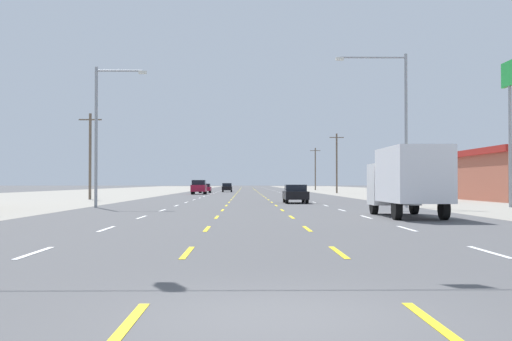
{
  "coord_description": "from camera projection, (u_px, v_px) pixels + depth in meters",
  "views": [
    {
      "loc": [
        -0.41,
        -7.69,
        1.62
      ],
      "look_at": [
        0.55,
        49.88,
        2.72
      ],
      "focal_mm": 44.61,
      "sensor_mm": 36.0,
      "label": 1
    }
  ],
  "objects": [
    {
      "name": "sedan_far_left_midfar",
      "position": [
        205.0,
        188.0,
        100.8
      ],
      "size": [
        1.8,
        4.5,
        1.46
      ],
      "color": "maroon",
      "rests_on": "ground"
    },
    {
      "name": "utility_pole_right_row_3",
      "position": [
        315.0,
        168.0,
        137.2
      ],
      "size": [
        2.2,
        0.26,
        9.15
      ],
      "color": "brown",
      "rests_on": "ground"
    },
    {
      "name": "pole_sign_right_row_1",
      "position": [
        510.0,
        96.0,
        41.69
      ],
      "size": [
        0.24,
        2.25,
        9.62
      ],
      "color": "gray",
      "rests_on": "ground"
    },
    {
      "name": "utility_pole_left_row_1",
      "position": [
        90.0,
        154.0,
        61.18
      ],
      "size": [
        2.2,
        0.26,
        8.3
      ],
      "color": "brown",
      "rests_on": "ground"
    },
    {
      "name": "lot_apron_left",
      "position": [
        35.0,
        197.0,
        73.23
      ],
      "size": [
        28.0,
        440.0,
        0.01
      ],
      "primitive_type": "cube",
      "color": "gray",
      "rests_on": "ground"
    },
    {
      "name": "lot_apron_right",
      "position": [
        461.0,
        196.0,
        74.05
      ],
      "size": [
        28.0,
        440.0,
        0.01
      ],
      "primitive_type": "cube",
      "color": "gray",
      "rests_on": "ground"
    },
    {
      "name": "hatchback_inner_left_far",
      "position": [
        227.0,
        187.0,
        110.37
      ],
      "size": [
        1.72,
        3.9,
        1.54
      ],
      "color": "black",
      "rests_on": "ground"
    },
    {
      "name": "lane_markings",
      "position": [
        248.0,
        192.0,
        112.13
      ],
      "size": [
        10.64,
        227.6,
        0.01
      ],
      "color": "white",
      "rests_on": "ground"
    },
    {
      "name": "streetlight_left_row_0",
      "position": [
        101.0,
        127.0,
        41.39
      ],
      "size": [
        3.38,
        0.26,
        9.18
      ],
      "color": "gray",
      "rests_on": "ground"
    },
    {
      "name": "sedan_inner_right_near",
      "position": [
        295.0,
        194.0,
        50.24
      ],
      "size": [
        1.8,
        4.5,
        1.46
      ],
      "color": "black",
      "rests_on": "ground"
    },
    {
      "name": "suv_far_left_mid",
      "position": [
        199.0,
        187.0,
        88.66
      ],
      "size": [
        1.98,
        4.9,
        1.98
      ],
      "color": "maroon",
      "rests_on": "ground"
    },
    {
      "name": "streetlight_right_row_0",
      "position": [
        399.0,
        118.0,
        41.73
      ],
      "size": [
        4.72,
        0.26,
        10.11
      ],
      "color": "gray",
      "rests_on": "ground"
    },
    {
      "name": "ground_plane",
      "position": [
        249.0,
        197.0,
        73.64
      ],
      "size": [
        572.0,
        572.0,
        0.0
      ],
      "primitive_type": "plane",
      "color": "#4C4C4F"
    },
    {
      "name": "signal_span_wire",
      "position": [
        261.0,
        8.0,
        15.37
      ],
      "size": [
        26.34,
        0.52,
        10.0
      ],
      "color": "brown",
      "rests_on": "ground"
    },
    {
      "name": "box_truck_far_right_nearest",
      "position": [
        408.0,
        178.0,
        29.73
      ],
      "size": [
        2.4,
        7.2,
        3.23
      ],
      "color": "white",
      "rests_on": "ground"
    },
    {
      "name": "utility_pole_right_row_2",
      "position": [
        337.0,
        162.0,
        97.93
      ],
      "size": [
        2.2,
        0.26,
        9.2
      ],
      "color": "brown",
      "rests_on": "ground"
    }
  ]
}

